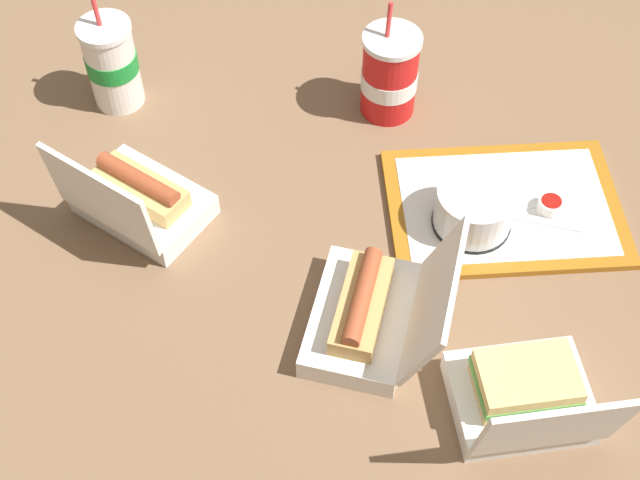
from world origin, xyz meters
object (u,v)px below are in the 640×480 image
(food_tray, at_px, (504,207))
(ketchup_cup, at_px, (550,205))
(cake_container, at_px, (474,211))
(soda_cup_back, at_px, (390,75))
(soda_cup_center, at_px, (112,63))
(clamshell_sandwich_corner, at_px, (525,396))
(clamshell_hotdog_left, at_px, (370,313))
(plastic_fork, at_px, (547,222))
(clamshell_hotdog_back, at_px, (138,199))

(food_tray, xyz_separation_m, ketchup_cup, (-0.07, 0.02, 0.02))
(cake_container, xyz_separation_m, soda_cup_back, (0.10, -0.28, 0.03))
(ketchup_cup, height_order, soda_cup_center, soda_cup_center)
(clamshell_sandwich_corner, height_order, soda_cup_back, soda_cup_back)
(clamshell_hotdog_left, bearing_deg, soda_cup_back, -99.01)
(cake_container, height_order, clamshell_sandwich_corner, clamshell_sandwich_corner)
(clamshell_hotdog_left, distance_m, soda_cup_back, 0.46)
(ketchup_cup, relative_size, clamshell_sandwich_corner, 0.20)
(ketchup_cup, height_order, plastic_fork, ketchup_cup)
(soda_cup_back, bearing_deg, soda_cup_center, -5.78)
(plastic_fork, height_order, clamshell_hotdog_left, clamshell_hotdog_left)
(food_tray, relative_size, clamshell_sandwich_corner, 1.88)
(clamshell_hotdog_back, bearing_deg, cake_container, 173.77)
(plastic_fork, xyz_separation_m, clamshell_hotdog_left, (0.29, 0.17, 0.03))
(plastic_fork, distance_m, soda_cup_back, 0.36)
(food_tray, distance_m, clamshell_sandwich_corner, 0.36)
(clamshell_hotdog_back, height_order, soda_cup_back, soda_cup_back)
(food_tray, xyz_separation_m, clamshell_hotdog_left, (0.24, 0.21, 0.03))
(food_tray, relative_size, soda_cup_center, 1.67)
(plastic_fork, height_order, clamshell_sandwich_corner, clamshell_sandwich_corner)
(clamshell_sandwich_corner, bearing_deg, plastic_fork, -107.91)
(clamshell_hotdog_back, bearing_deg, plastic_fork, 174.57)
(plastic_fork, relative_size, soda_cup_center, 0.49)
(clamshell_hotdog_back, relative_size, soda_cup_center, 1.12)
(clamshell_hotdog_left, bearing_deg, ketchup_cup, -147.45)
(food_tray, bearing_deg, plastic_fork, 145.01)
(plastic_fork, xyz_separation_m, clamshell_hotdog_back, (0.64, -0.06, 0.03))
(ketchup_cup, height_order, clamshell_sandwich_corner, clamshell_sandwich_corner)
(clamshell_hotdog_back, relative_size, clamshell_hotdog_left, 0.98)
(food_tray, distance_m, clamshell_hotdog_back, 0.58)
(food_tray, xyz_separation_m, cake_container, (0.06, 0.04, 0.04))
(ketchup_cup, distance_m, clamshell_hotdog_left, 0.36)
(soda_cup_center, height_order, soda_cup_back, soda_cup_center)
(cake_container, xyz_separation_m, soda_cup_center, (0.57, -0.32, 0.04))
(food_tray, height_order, cake_container, cake_container)
(clamshell_sandwich_corner, relative_size, soda_cup_center, 0.88)
(ketchup_cup, bearing_deg, clamshell_sandwich_corner, 72.10)
(ketchup_cup, relative_size, clamshell_hotdog_back, 0.16)
(clamshell_hotdog_back, height_order, soda_cup_center, soda_cup_center)
(clamshell_hotdog_left, xyz_separation_m, soda_cup_back, (-0.07, -0.45, 0.04))
(ketchup_cup, bearing_deg, soda_cup_back, -47.79)
(soda_cup_back, bearing_deg, ketchup_cup, 132.21)
(plastic_fork, bearing_deg, clamshell_hotdog_back, 12.14)
(clamshell_hotdog_left, bearing_deg, food_tray, -138.53)
(food_tray, relative_size, cake_container, 3.00)
(clamshell_hotdog_left, bearing_deg, plastic_fork, -150.35)
(plastic_fork, bearing_deg, cake_container, 15.65)
(plastic_fork, bearing_deg, ketchup_cup, -90.24)
(soda_cup_center, xyz_separation_m, soda_cup_back, (-0.47, 0.05, -0.01))
(soda_cup_center, bearing_deg, clamshell_sandwich_corner, 132.88)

